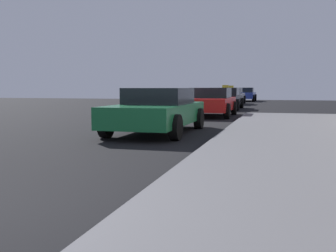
# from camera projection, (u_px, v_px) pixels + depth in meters

# --- Properties ---
(car_green) EXTENTS (2.06, 4.53, 1.27)m
(car_green) POSITION_uv_depth(u_px,v_px,m) (158.00, 110.00, 11.34)
(car_green) COLOR #196638
(car_green) RESTS_ON ground_plane
(car_red) EXTENTS (2.07, 4.02, 1.27)m
(car_red) POSITION_uv_depth(u_px,v_px,m) (210.00, 102.00, 17.85)
(car_red) COLOR red
(car_red) RESTS_ON ground_plane
(car_black) EXTENTS (1.95, 4.22, 1.43)m
(car_black) POSITION_uv_depth(u_px,v_px,m) (225.00, 98.00, 23.77)
(car_black) COLOR black
(car_black) RESTS_ON ground_plane
(car_silver) EXTENTS (2.02, 4.54, 1.43)m
(car_silver) POSITION_uv_depth(u_px,v_px,m) (231.00, 96.00, 30.75)
(car_silver) COLOR #B7B7BF
(car_silver) RESTS_ON ground_plane
(car_blue) EXTENTS (2.07, 4.43, 1.27)m
(car_blue) POSITION_uv_depth(u_px,v_px,m) (244.00, 94.00, 37.47)
(car_blue) COLOR #233899
(car_blue) RESTS_ON ground_plane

